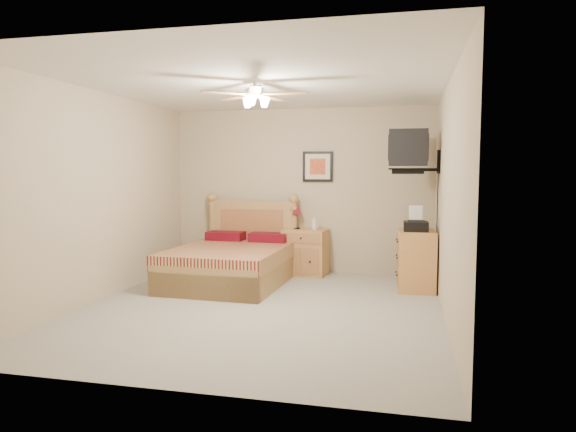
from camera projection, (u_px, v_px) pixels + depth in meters
name	position (u px, v px, depth m)	size (l,w,h in m)	color
floor	(261.00, 308.00, 5.81)	(4.50, 4.50, 0.00)	gray
ceiling	(260.00, 84.00, 5.60)	(4.00, 4.50, 0.04)	white
wall_back	(301.00, 191.00, 7.89)	(4.00, 0.04, 2.50)	tan
wall_front	(170.00, 215.00, 3.52)	(4.00, 0.04, 2.50)	tan
wall_left	(100.00, 196.00, 6.15)	(0.04, 4.50, 2.50)	tan
wall_right	(448.00, 201.00, 5.26)	(0.04, 4.50, 2.50)	tan
bed	(230.00, 240.00, 7.02)	(1.43, 1.88, 1.22)	#9F7141
nightstand	(305.00, 252.00, 7.70)	(0.63, 0.47, 0.68)	#A9763C
table_lamp	(296.00, 217.00, 7.72)	(0.19, 0.19, 0.35)	#611011
lotion_bottle	(315.00, 223.00, 7.59)	(0.08, 0.08, 0.21)	silver
framed_picture	(318.00, 167.00, 7.78)	(0.46, 0.04, 0.46)	black
dresser	(416.00, 260.00, 6.71)	(0.46, 0.66, 0.78)	#C27D3C
fax_machine	(416.00, 219.00, 6.60)	(0.31, 0.32, 0.32)	black
magazine_lower	(411.00, 227.00, 6.96)	(0.19, 0.26, 0.02)	#B6AB93
magazine_upper	(413.00, 226.00, 6.96)	(0.19, 0.26, 0.02)	gray
wall_tv	(420.00, 151.00, 6.57)	(0.56, 0.46, 0.58)	black
ceiling_fan	(255.00, 94.00, 5.41)	(1.14, 1.14, 0.28)	white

